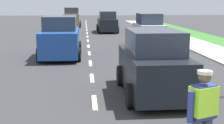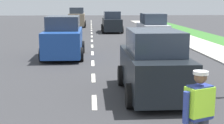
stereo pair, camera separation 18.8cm
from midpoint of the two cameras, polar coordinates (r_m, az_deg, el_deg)
The scene contains 8 objects.
ground_plane at distance 24.26m, azimuth -4.54°, elevation 3.86°, with size 96.00×96.00×0.00m, color #333335.
lane_center_line at distance 28.43m, azimuth -4.61°, elevation 4.85°, with size 0.14×46.40×0.01m.
road_worker at distance 5.85m, azimuth 15.07°, elevation -8.56°, with size 0.68×0.55×1.67m.
car_oncoming_lead at distance 16.85m, azimuth -9.46°, elevation 4.20°, with size 2.10×4.32×2.12m.
car_parked_far at distance 21.80m, azimuth 6.28°, elevation 5.64°, with size 1.87×3.90×2.09m.
car_outgoing_far at distance 30.92m, azimuth -1.04°, elevation 7.05°, with size 1.96×4.30×1.99m.
car_oncoming_third at distance 37.93m, azimuth -7.29°, elevation 7.79°, with size 2.04×4.04×2.24m.
car_outgoing_ahead at distance 9.82m, azimuth 6.74°, elevation -0.56°, with size 1.92×3.97×2.01m.
Camera 1 is at (-0.26, -3.08, 2.81)m, focal length 51.39 mm.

